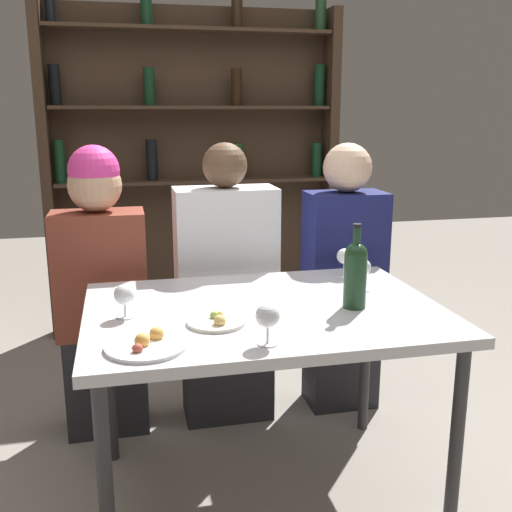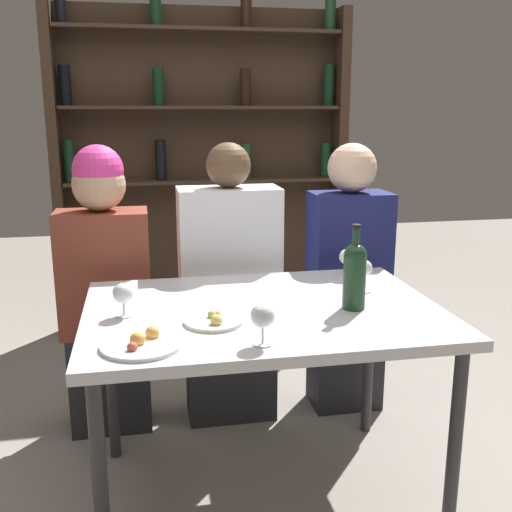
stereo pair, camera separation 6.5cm
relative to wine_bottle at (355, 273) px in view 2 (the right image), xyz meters
name	(u,v)px [view 2 (the right image)]	position (x,y,z in m)	size (l,w,h in m)	color
ground_plane	(263,494)	(-0.30, 0.07, -0.86)	(10.00, 10.00, 0.00)	gray
dining_table	(263,325)	(-0.30, 0.07, -0.19)	(1.21, 0.85, 0.73)	silver
wine_rack_wall	(202,158)	(-0.30, 1.98, 0.23)	(1.83, 0.21, 2.12)	#38281C
wine_bottle	(355,273)	(0.00, 0.00, 0.00)	(0.08, 0.08, 0.29)	#19381E
wine_glass_0	(347,258)	(0.11, 0.37, -0.05)	(0.06, 0.06, 0.12)	silver
wine_glass_1	(263,317)	(-0.37, -0.26, -0.04)	(0.07, 0.07, 0.12)	silver
wine_glass_2	(364,270)	(0.10, 0.18, -0.04)	(0.06, 0.06, 0.12)	silver
wine_glass_3	(123,295)	(-0.76, 0.06, -0.05)	(0.07, 0.07, 0.11)	silver
food_plate_0	(142,343)	(-0.71, -0.21, -0.12)	(0.23, 0.23, 0.05)	white
food_plate_1	(214,321)	(-0.48, -0.06, -0.12)	(0.19, 0.19, 0.04)	silver
seated_person_left	(106,293)	(-0.86, 0.69, -0.23)	(0.38, 0.22, 1.25)	#26262B
seated_person_center	(230,294)	(-0.32, 0.69, -0.27)	(0.44, 0.22, 1.25)	#26262B
seated_person_right	(348,284)	(0.23, 0.69, -0.26)	(0.35, 0.22, 1.25)	#26262B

